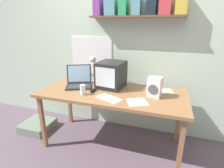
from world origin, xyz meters
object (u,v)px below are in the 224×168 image
object	(u,v)px
printed_handout	(162,91)
juice_glass	(83,90)
corner_desk	(112,96)
laptop	(79,81)
space_heater	(155,87)
computer_mouse	(93,90)
loose_paper_near_laptop	(109,98)
open_notebook	(137,102)
crt_monitor	(111,75)
floor_cushion	(38,126)
desk_lamp	(94,65)

from	to	relation	value
printed_handout	juice_glass	bearing A→B (deg)	-155.33
corner_desk	laptop	xyz separation A→B (m)	(-0.49, 0.09, 0.12)
space_heater	computer_mouse	size ratio (longest dim) A/B	1.99
corner_desk	loose_paper_near_laptop	world-z (taller)	loose_paper_near_laptop
juice_glass	open_notebook	size ratio (longest dim) A/B	0.44
corner_desk	crt_monitor	world-z (taller)	crt_monitor
laptop	space_heater	distance (m)	1.00
laptop	juice_glass	xyz separation A→B (m)	(0.20, -0.28, -0.01)
corner_desk	space_heater	distance (m)	0.53
space_heater	corner_desk	bearing A→B (deg)	-166.18
space_heater	laptop	bearing A→B (deg)	-171.57
laptop	printed_handout	distance (m)	1.08
printed_handout	laptop	bearing A→B (deg)	-173.44
floor_cushion	desk_lamp	bearing A→B (deg)	17.47
open_notebook	printed_handout	world-z (taller)	same
juice_glass	desk_lamp	bearing A→B (deg)	96.26
corner_desk	loose_paper_near_laptop	distance (m)	0.21
floor_cushion	open_notebook	bearing A→B (deg)	-6.45
loose_paper_near_laptop	space_heater	bearing A→B (deg)	24.00
corner_desk	crt_monitor	bearing A→B (deg)	111.71
desk_lamp	juice_glass	bearing A→B (deg)	-75.30
juice_glass	loose_paper_near_laptop	size ratio (longest dim) A/B	0.37
corner_desk	space_heater	bearing A→B (deg)	0.74
laptop	crt_monitor	bearing A→B (deg)	-13.95
corner_desk	desk_lamp	world-z (taller)	desk_lamp
laptop	computer_mouse	size ratio (longest dim) A/B	3.66
desk_lamp	space_heater	world-z (taller)	desk_lamp
juice_glass	printed_handout	world-z (taller)	juice_glass
space_heater	loose_paper_near_laptop	xyz separation A→B (m)	(-0.47, -0.21, -0.11)
computer_mouse	floor_cushion	xyz separation A→B (m)	(-0.97, 0.04, -0.71)
desk_lamp	floor_cushion	bearing A→B (deg)	-154.09
loose_paper_near_laptop	corner_desk	bearing A→B (deg)	98.86
juice_glass	printed_handout	size ratio (longest dim) A/B	0.43
computer_mouse	printed_handout	world-z (taller)	computer_mouse
laptop	open_notebook	world-z (taller)	laptop
laptop	desk_lamp	size ratio (longest dim) A/B	1.12
juice_glass	computer_mouse	size ratio (longest dim) A/B	1.02
loose_paper_near_laptop	floor_cushion	distance (m)	1.42
desk_lamp	space_heater	size ratio (longest dim) A/B	1.64
desk_lamp	space_heater	bearing A→B (deg)	-7.19
laptop	juice_glass	distance (m)	0.34
corner_desk	juice_glass	world-z (taller)	juice_glass
desk_lamp	open_notebook	size ratio (longest dim) A/B	1.42
desk_lamp	loose_paper_near_laptop	distance (m)	0.63
computer_mouse	printed_handout	xyz separation A→B (m)	(0.80, 0.28, -0.01)
corner_desk	open_notebook	bearing A→B (deg)	-30.15
juice_glass	space_heater	xyz separation A→B (m)	(0.79, 0.20, 0.06)
loose_paper_near_laptop	laptop	bearing A→B (deg)	151.07
loose_paper_near_laptop	floor_cushion	xyz separation A→B (m)	(-1.22, 0.18, -0.70)
crt_monitor	open_notebook	xyz separation A→B (m)	(0.41, -0.37, -0.16)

